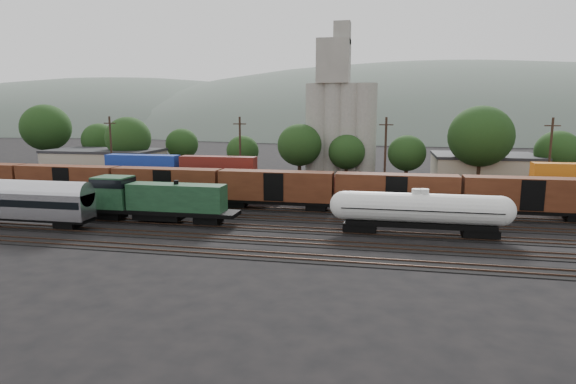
% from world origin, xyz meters
% --- Properties ---
extents(ground, '(600.00, 600.00, 0.00)m').
position_xyz_m(ground, '(0.00, 0.00, 0.00)').
color(ground, black).
extents(tracks, '(180.00, 33.20, 0.20)m').
position_xyz_m(tracks, '(0.00, 0.00, 0.05)').
color(tracks, black).
rests_on(tracks, ground).
extents(green_locomotive, '(19.01, 3.36, 5.03)m').
position_xyz_m(green_locomotive, '(-14.62, -5.00, 2.85)').
color(green_locomotive, black).
rests_on(green_locomotive, ground).
extents(tank_car_a, '(17.92, 3.21, 4.70)m').
position_xyz_m(tank_car_a, '(15.37, -5.00, 2.78)').
color(tank_car_a, silver).
rests_on(tank_car_a, ground).
extents(tank_car_b, '(18.01, 3.22, 4.72)m').
position_xyz_m(tank_car_b, '(16.16, -5.00, 2.79)').
color(tank_car_b, silver).
rests_on(tank_car_b, ground).
extents(orange_locomotive, '(16.44, 2.74, 4.11)m').
position_xyz_m(orange_locomotive, '(-11.32, 10.00, 2.36)').
color(orange_locomotive, black).
rests_on(orange_locomotive, ground).
extents(boxcar_string, '(122.80, 2.90, 4.20)m').
position_xyz_m(boxcar_string, '(-9.57, 5.00, 3.12)').
color(boxcar_string, black).
rests_on(boxcar_string, ground).
extents(container_wall, '(163.42, 2.60, 5.80)m').
position_xyz_m(container_wall, '(-1.73, 15.00, 2.58)').
color(container_wall, black).
rests_on(container_wall, ground).
extents(grain_silo, '(13.40, 5.00, 29.00)m').
position_xyz_m(grain_silo, '(3.28, 36.00, 11.26)').
color(grain_silo, gray).
rests_on(grain_silo, ground).
extents(industrial_sheds, '(119.38, 17.26, 5.10)m').
position_xyz_m(industrial_sheds, '(6.63, 35.25, 2.56)').
color(industrial_sheds, '#9E937F').
rests_on(industrial_sheds, ground).
extents(tree_band, '(164.21, 23.84, 14.46)m').
position_xyz_m(tree_band, '(-2.25, 36.69, 7.24)').
color(tree_band, black).
rests_on(tree_band, ground).
extents(utility_poles, '(122.20, 0.36, 12.00)m').
position_xyz_m(utility_poles, '(0.00, 22.00, 6.21)').
color(utility_poles, black).
rests_on(utility_poles, ground).
extents(distant_hills, '(860.00, 286.00, 130.00)m').
position_xyz_m(distant_hills, '(23.92, 260.00, -20.56)').
color(distant_hills, '#59665B').
rests_on(distant_hills, ground).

